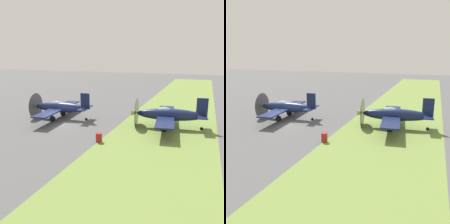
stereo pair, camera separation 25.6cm
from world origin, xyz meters
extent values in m
plane|color=#515154|center=(0.00, 0.00, 0.00)|extent=(160.00, 160.00, 0.00)
cube|color=olive|center=(0.00, -12.36, 0.00)|extent=(120.00, 11.00, 0.01)
ellipsoid|color=#141E47|center=(2.54, 1.07, 1.54)|extent=(2.01, 7.33, 1.32)
cube|color=#141E47|center=(2.50, 1.49, 1.38)|extent=(10.35, 2.78, 0.15)
cube|color=#141E47|center=(2.85, -2.22, 2.50)|extent=(0.22, 1.18, 2.02)
cube|color=#141E47|center=(2.85, -2.22, 1.65)|extent=(3.48, 1.28, 0.11)
cone|color=#B7B24C|center=(2.16, 4.94, 1.54)|extent=(0.75, 0.81, 0.68)
cylinder|color=#4C4C51|center=(2.18, 4.72, 1.54)|extent=(3.40, 0.37, 3.41)
ellipsoid|color=#8CB2C6|center=(2.47, 1.70, 2.01)|extent=(0.88, 1.56, 0.75)
cylinder|color=black|center=(0.95, 1.45, 0.36)|extent=(0.30, 0.74, 0.72)
cylinder|color=black|center=(0.95, 1.45, 0.87)|extent=(0.13, 0.13, 1.02)
cylinder|color=black|center=(4.02, 1.75, 0.36)|extent=(0.30, 0.74, 0.72)
cylinder|color=black|center=(4.02, 1.75, 0.87)|extent=(0.13, 0.13, 1.02)
cylinder|color=black|center=(2.86, -2.32, 0.17)|extent=(0.16, 0.35, 0.34)
ellipsoid|color=#141E47|center=(3.16, -12.70, 1.59)|extent=(2.25, 7.59, 1.36)
cube|color=#141E47|center=(3.10, -12.27, 1.43)|extent=(10.71, 3.12, 0.15)
cube|color=#141E47|center=(3.56, -16.09, 2.58)|extent=(0.25, 1.21, 2.09)
cube|color=#141E47|center=(3.56, -16.09, 1.70)|extent=(3.61, 1.40, 0.11)
cone|color=#B7B24C|center=(2.68, -8.72, 1.59)|extent=(0.79, 0.85, 0.70)
cylinder|color=#4C4C51|center=(2.70, -8.94, 1.59)|extent=(3.50, 0.46, 3.52)
ellipsoid|color=#8CB2C6|center=(3.08, -12.05, 2.07)|extent=(0.95, 1.62, 0.77)
cylinder|color=black|center=(1.51, -12.35, 0.37)|extent=(0.33, 0.77, 0.75)
cylinder|color=black|center=(1.51, -12.35, 0.90)|extent=(0.13, 0.13, 1.06)
cylinder|color=black|center=(4.67, -11.97, 0.37)|extent=(0.33, 0.77, 0.75)
cylinder|color=black|center=(4.67, -11.97, 0.90)|extent=(0.13, 0.13, 1.06)
cylinder|color=black|center=(3.58, -16.20, 0.18)|extent=(0.17, 0.37, 0.35)
cylinder|color=maroon|center=(-3.90, -6.95, 0.45)|extent=(0.60, 0.60, 0.90)
camera|label=1|loc=(-25.56, -16.27, 8.50)|focal=41.08mm
camera|label=2|loc=(-25.47, -16.51, 8.50)|focal=41.08mm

